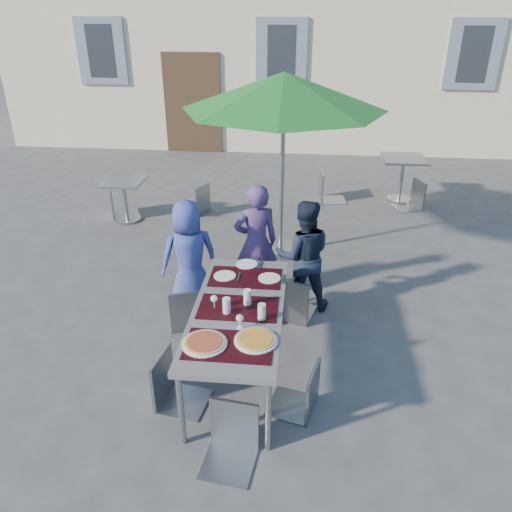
# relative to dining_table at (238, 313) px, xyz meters

# --- Properties ---
(ground) EXTENTS (90.00, 90.00, 0.00)m
(ground) POSITION_rel_dining_table_xyz_m (-0.08, 0.33, -0.70)
(ground) COLOR #404043
(ground) RESTS_ON ground
(dining_table) EXTENTS (0.80, 1.85, 0.76)m
(dining_table) POSITION_rel_dining_table_xyz_m (0.00, 0.00, 0.00)
(dining_table) COLOR #47474C
(dining_table) RESTS_ON ground
(pizza_near_left) EXTENTS (0.36, 0.36, 0.03)m
(pizza_near_left) POSITION_rel_dining_table_xyz_m (-0.20, -0.55, 0.07)
(pizza_near_left) COLOR white
(pizza_near_left) RESTS_ON dining_table
(pizza_near_right) EXTENTS (0.35, 0.35, 0.03)m
(pizza_near_right) POSITION_rel_dining_table_xyz_m (0.21, -0.47, 0.07)
(pizza_near_right) COLOR white
(pizza_near_right) RESTS_ON dining_table
(glassware) EXTENTS (0.50, 0.44, 0.15)m
(glassware) POSITION_rel_dining_table_xyz_m (0.04, -0.08, 0.13)
(glassware) COLOR silver
(glassware) RESTS_ON dining_table
(place_settings) EXTENTS (0.70, 0.49, 0.01)m
(place_settings) POSITION_rel_dining_table_xyz_m (0.01, 0.64, 0.06)
(place_settings) COLOR white
(place_settings) RESTS_ON dining_table
(child_0) EXTENTS (0.75, 0.63, 1.30)m
(child_0) POSITION_rel_dining_table_xyz_m (-0.70, 1.13, -0.04)
(child_0) COLOR #374599
(child_0) RESTS_ON ground
(child_1) EXTENTS (0.59, 0.49, 1.41)m
(child_1) POSITION_rel_dining_table_xyz_m (0.01, 1.45, 0.01)
(child_1) COLOR #4F3771
(child_1) RESTS_ON ground
(child_2) EXTENTS (0.67, 0.43, 1.31)m
(child_2) POSITION_rel_dining_table_xyz_m (0.56, 1.27, -0.04)
(child_2) COLOR #162032
(child_2) RESTS_ON ground
(chair_0) EXTENTS (0.53, 0.53, 0.92)m
(chair_0) POSITION_rel_dining_table_xyz_m (-0.65, 0.74, -0.16)
(chair_0) COLOR gray
(chair_0) RESTS_ON ground
(chair_1) EXTENTS (0.51, 0.51, 0.86)m
(chair_1) POSITION_rel_dining_table_xyz_m (0.14, 1.12, -0.20)
(chair_1) COLOR gray
(chair_1) RESTS_ON ground
(chair_2) EXTENTS (0.54, 0.55, 1.00)m
(chair_2) POSITION_rel_dining_table_xyz_m (0.45, 1.00, -0.11)
(chair_2) COLOR gray
(chair_2) RESTS_ON ground
(chair_3) EXTENTS (0.47, 0.47, 0.92)m
(chair_3) POSITION_rel_dining_table_xyz_m (-0.53, -0.41, -0.16)
(chair_3) COLOR gray
(chair_3) RESTS_ON ground
(chair_4) EXTENTS (0.47, 0.47, 0.87)m
(chair_4) POSITION_rel_dining_table_xyz_m (0.60, -0.40, -0.19)
(chair_4) COLOR gray
(chair_4) RESTS_ON ground
(chair_5) EXTENTS (0.44, 0.44, 0.89)m
(chair_5) POSITION_rel_dining_table_xyz_m (0.06, -0.95, -0.18)
(chair_5) COLOR gray
(chair_5) RESTS_ON ground
(patio_umbrella) EXTENTS (2.57, 2.57, 2.43)m
(patio_umbrella) POSITION_rel_dining_table_xyz_m (0.24, 2.62, 1.50)
(patio_umbrella) COLOR #9FA1A6
(patio_umbrella) RESTS_ON ground
(cafe_table_0) EXTENTS (0.63, 0.63, 0.67)m
(cafe_table_0) POSITION_rel_dining_table_xyz_m (-2.31, 3.57, -0.26)
(cafe_table_0) COLOR #9FA1A6
(cafe_table_0) RESTS_ON ground
(bg_chair_l_0) EXTENTS (0.57, 0.57, 0.96)m
(bg_chair_l_0) POSITION_rel_dining_table_xyz_m (-2.50, 3.73, -0.13)
(bg_chair_l_0) COLOR #8F939A
(bg_chair_l_0) RESTS_ON ground
(bg_chair_r_0) EXTENTS (0.55, 0.55, 0.94)m
(bg_chair_r_0) POSITION_rel_dining_table_xyz_m (-1.22, 4.00, -0.15)
(bg_chair_r_0) COLOR #91979C
(bg_chair_r_0) RESTS_ON ground
(cafe_table_1) EXTENTS (0.73, 0.73, 0.78)m
(cafe_table_1) POSITION_rel_dining_table_xyz_m (2.24, 4.93, -0.15)
(cafe_table_1) COLOR #9FA1A6
(cafe_table_1) RESTS_ON ground
(bg_chair_l_1) EXTENTS (0.49, 0.49, 1.01)m
(bg_chair_l_1) POSITION_rel_dining_table_xyz_m (0.95, 4.80, -0.10)
(bg_chair_l_1) COLOR gray
(bg_chair_l_1) RESTS_ON ground
(bg_chair_r_1) EXTENTS (0.52, 0.52, 0.92)m
(bg_chair_r_1) POSITION_rel_dining_table_xyz_m (2.40, 4.59, -0.16)
(bg_chair_r_1) COLOR gray
(bg_chair_r_1) RESTS_ON ground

